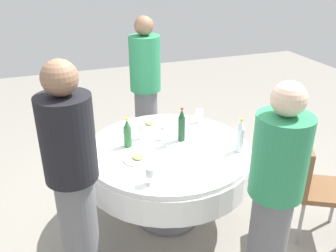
# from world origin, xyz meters

# --- Properties ---
(ground_plane) EXTENTS (10.00, 10.00, 0.00)m
(ground_plane) POSITION_xyz_m (0.00, 0.00, 0.00)
(ground_plane) COLOR gray
(dining_table) EXTENTS (1.43, 1.43, 0.74)m
(dining_table) POSITION_xyz_m (0.00, 0.00, 0.59)
(dining_table) COLOR white
(dining_table) RESTS_ON ground_plane
(bottle_clear_east) EXTENTS (0.07, 0.07, 0.30)m
(bottle_clear_east) POSITION_xyz_m (0.26, 0.53, 0.88)
(bottle_clear_east) COLOR silver
(bottle_clear_east) RESTS_ON dining_table
(bottle_green_near) EXTENTS (0.07, 0.07, 0.26)m
(bottle_green_near) POSITION_xyz_m (-0.13, -0.31, 0.86)
(bottle_green_near) COLOR #2D6B38
(bottle_green_near) RESTS_ON dining_table
(bottle_dark_green_west) EXTENTS (0.06, 0.06, 0.30)m
(bottle_dark_green_west) POSITION_xyz_m (-0.08, 0.15, 0.88)
(bottle_dark_green_west) COLOR #194728
(bottle_dark_green_west) RESTS_ON dining_table
(wine_glass_rear) EXTENTS (0.06, 0.06, 0.14)m
(wine_glass_rear) POSITION_xyz_m (-0.23, -0.17, 0.84)
(wine_glass_rear) COLOR white
(wine_glass_rear) RESTS_ON dining_table
(wine_glass_far) EXTENTS (0.08, 0.08, 0.14)m
(wine_glass_far) POSITION_xyz_m (0.47, -0.30, 0.83)
(wine_glass_far) COLOR white
(wine_glass_far) RESTS_ON dining_table
(wine_glass_right) EXTENTS (0.07, 0.07, 0.14)m
(wine_glass_right) POSITION_xyz_m (-0.02, -0.00, 0.84)
(wine_glass_right) COLOR white
(wine_glass_right) RESTS_ON dining_table
(wine_glass_south) EXTENTS (0.07, 0.07, 0.13)m
(wine_glass_south) POSITION_xyz_m (-0.37, 0.45, 0.83)
(wine_glass_south) COLOR white
(wine_glass_south) RESTS_ON dining_table
(wine_glass_north) EXTENTS (0.06, 0.06, 0.14)m
(wine_glass_north) POSITION_xyz_m (-0.15, -0.00, 0.84)
(wine_glass_north) COLOR white
(wine_glass_north) RESTS_ON dining_table
(plate_north) EXTENTS (0.24, 0.24, 0.04)m
(plate_north) POSITION_xyz_m (0.11, -0.29, 0.75)
(plate_north) COLOR white
(plate_north) RESTS_ON dining_table
(plate_left) EXTENTS (0.21, 0.21, 0.04)m
(plate_left) POSITION_xyz_m (-0.46, -0.03, 0.75)
(plate_left) COLOR white
(plate_left) RESTS_ON dining_table
(knife_near) EXTENTS (0.11, 0.16, 0.00)m
(knife_near) POSITION_xyz_m (-0.19, 0.27, 0.74)
(knife_near) COLOR silver
(knife_near) RESTS_ON dining_table
(fork_west) EXTENTS (0.03, 0.18, 0.00)m
(fork_west) POSITION_xyz_m (0.44, 0.04, 0.74)
(fork_west) COLOR silver
(fork_west) RESTS_ON dining_table
(spoon_rear) EXTENTS (0.11, 0.16, 0.00)m
(spoon_rear) POSITION_xyz_m (0.26, 0.37, 0.74)
(spoon_rear) COLOR silver
(spoon_rear) RESTS_ON dining_table
(folded_napkin) EXTENTS (0.17, 0.17, 0.02)m
(folded_napkin) POSITION_xyz_m (-0.45, -0.28, 0.75)
(folded_napkin) COLOR white
(folded_napkin) RESTS_ON dining_table
(person_east) EXTENTS (0.34, 0.34, 1.65)m
(person_east) POSITION_xyz_m (-1.17, 0.15, 0.86)
(person_east) COLOR slate
(person_east) RESTS_ON ground_plane
(person_near) EXTENTS (0.34, 0.34, 1.59)m
(person_near) POSITION_xyz_m (0.99, 0.36, 0.83)
(person_near) COLOR slate
(person_near) RESTS_ON ground_plane
(person_west) EXTENTS (0.34, 0.34, 1.70)m
(person_west) POSITION_xyz_m (0.48, -0.82, 0.89)
(person_west) COLOR slate
(person_west) RESTS_ON ground_plane
(chair_right) EXTENTS (0.54, 0.54, 0.87)m
(chair_right) POSITION_xyz_m (0.59, 1.07, 0.52)
(chair_right) COLOR brown
(chair_right) RESTS_ON ground_plane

